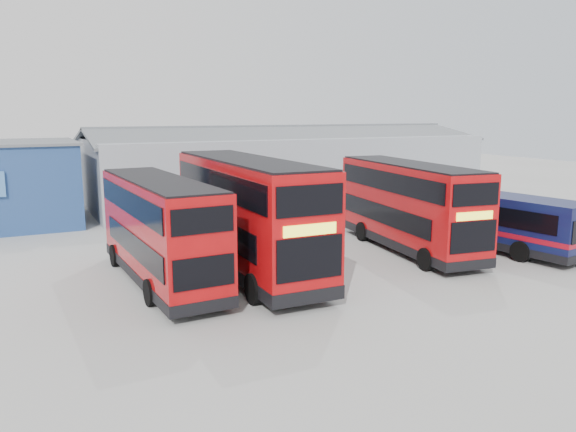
{
  "coord_description": "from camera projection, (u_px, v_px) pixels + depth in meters",
  "views": [
    {
      "loc": [
        -11.67,
        -20.29,
        6.84
      ],
      "look_at": [
        -0.26,
        2.74,
        2.1
      ],
      "focal_mm": 35.0,
      "sensor_mm": 36.0,
      "label": 1
    }
  ],
  "objects": [
    {
      "name": "double_decker_centre",
      "position": [
        247.0,
        217.0,
        24.04
      ],
      "size": [
        3.14,
        11.73,
        4.93
      ],
      "rotation": [
        0.0,
        0.0,
        -0.02
      ],
      "color": "#B10A0D",
      "rests_on": "ground"
    },
    {
      "name": "ground_plane",
      "position": [
        322.0,
        274.0,
        24.22
      ],
      "size": [
        120.0,
        120.0,
        0.0
      ],
      "primitive_type": "plane",
      "color": "#979792",
      "rests_on": "ground"
    },
    {
      "name": "double_decker_right",
      "position": [
        408.0,
        207.0,
        28.0
      ],
      "size": [
        3.8,
        10.62,
        4.4
      ],
      "rotation": [
        0.0,
        0.0,
        -0.13
      ],
      "color": "#B10A0D",
      "rests_on": "ground"
    },
    {
      "name": "double_decker_left",
      "position": [
        160.0,
        232.0,
        22.54
      ],
      "size": [
        2.87,
        10.2,
        4.28
      ],
      "rotation": [
        0.0,
        0.0,
        3.18
      ],
      "color": "#B10A0D",
      "rests_on": "ground"
    },
    {
      "name": "single_decker_blue",
      "position": [
        483.0,
        220.0,
        28.9
      ],
      "size": [
        3.92,
        10.65,
        2.83
      ],
      "rotation": [
        0.0,
        0.0,
        3.29
      ],
      "color": "#0D173C",
      "rests_on": "ground"
    },
    {
      "name": "maintenance_shed",
      "position": [
        285.0,
        166.0,
        44.86
      ],
      "size": [
        30.5,
        12.0,
        5.89
      ],
      "color": "#989DA6",
      "rests_on": "ground"
    }
  ]
}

